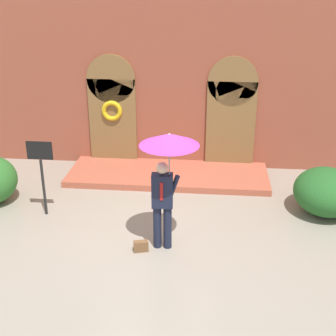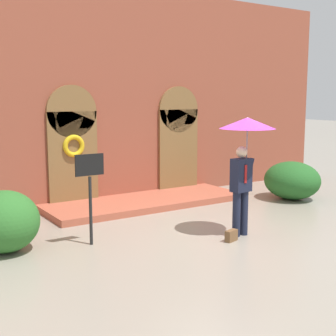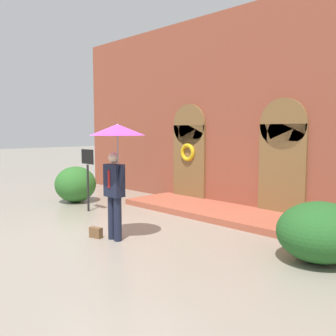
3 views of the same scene
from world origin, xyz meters
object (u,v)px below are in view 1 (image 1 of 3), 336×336
object	(u,v)px
sign_post	(41,166)
shrub_right	(326,192)
person_with_umbrella	(167,157)
handbag	(141,246)

from	to	relation	value
sign_post	shrub_right	world-z (taller)	sign_post
person_with_umbrella	shrub_right	distance (m)	4.06
sign_post	handbag	bearing A→B (deg)	-28.94
handbag	shrub_right	size ratio (longest dim) A/B	0.18
person_with_umbrella	handbag	size ratio (longest dim) A/B	8.44
person_with_umbrella	sign_post	xyz separation A→B (m)	(-2.84, 1.09, -0.75)
person_with_umbrella	sign_post	bearing A→B (deg)	158.91
person_with_umbrella	shrub_right	world-z (taller)	person_with_umbrella
handbag	shrub_right	xyz separation A→B (m)	(3.87, 1.98, 0.40)
person_with_umbrella	handbag	xyz separation A→B (m)	(-0.50, -0.20, -1.80)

